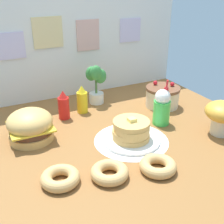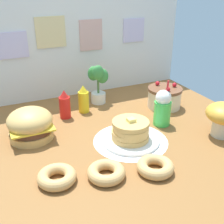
% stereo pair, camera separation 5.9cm
% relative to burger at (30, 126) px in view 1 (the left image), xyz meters
% --- Properties ---
extents(ground_plane, '(2.01, 1.71, 0.02)m').
position_rel_burger_xyz_m(ground_plane, '(0.51, -0.22, -0.11)').
color(ground_plane, brown).
extents(back_wall, '(2.01, 0.04, 0.86)m').
position_rel_burger_xyz_m(back_wall, '(0.51, 0.63, 0.34)').
color(back_wall, silver).
rests_on(back_wall, ground_plane).
extents(doily_mat, '(0.48, 0.48, 0.00)m').
position_rel_burger_xyz_m(doily_mat, '(0.56, -0.31, -0.10)').
color(doily_mat, white).
rests_on(doily_mat, ground_plane).
extents(burger, '(0.29, 0.29, 0.21)m').
position_rel_burger_xyz_m(burger, '(0.00, 0.00, 0.00)').
color(burger, '#DBA859').
rests_on(burger, ground_plane).
extents(pancake_stack, '(0.37, 0.37, 0.16)m').
position_rel_burger_xyz_m(pancake_stack, '(0.56, -0.31, -0.03)').
color(pancake_stack, white).
rests_on(pancake_stack, doily_mat).
extents(layer_cake, '(0.27, 0.27, 0.20)m').
position_rel_burger_xyz_m(layer_cake, '(1.06, 0.06, -0.02)').
color(layer_cake, beige).
rests_on(layer_cake, ground_plane).
extents(ketchup_bottle, '(0.08, 0.08, 0.22)m').
position_rel_burger_xyz_m(ketchup_bottle, '(0.28, 0.20, 0.00)').
color(ketchup_bottle, red).
rests_on(ketchup_bottle, ground_plane).
extents(mustard_bottle, '(0.08, 0.08, 0.22)m').
position_rel_burger_xyz_m(mustard_bottle, '(0.44, 0.24, 0.00)').
color(mustard_bottle, yellow).
rests_on(mustard_bottle, ground_plane).
extents(cream_soda_cup, '(0.12, 0.12, 0.33)m').
position_rel_burger_xyz_m(cream_soda_cup, '(0.88, -0.19, 0.03)').
color(cream_soda_cup, green).
rests_on(cream_soda_cup, ground_plane).
extents(donut_pink_glaze, '(0.20, 0.20, 0.06)m').
position_rel_burger_xyz_m(donut_pink_glaze, '(0.04, -0.50, -0.07)').
color(donut_pink_glaze, tan).
rests_on(donut_pink_glaze, ground_plane).
extents(donut_chocolate, '(0.20, 0.20, 0.06)m').
position_rel_burger_xyz_m(donut_chocolate, '(0.28, -0.57, -0.07)').
color(donut_chocolate, tan).
rests_on(donut_chocolate, ground_plane).
extents(donut_vanilla, '(0.20, 0.20, 0.06)m').
position_rel_burger_xyz_m(donut_vanilla, '(0.54, -0.64, -0.07)').
color(donut_vanilla, tan).
rests_on(donut_vanilla, ground_plane).
extents(potted_plant, '(0.16, 0.13, 0.33)m').
position_rel_burger_xyz_m(potted_plant, '(0.61, 0.35, 0.08)').
color(potted_plant, white).
rests_on(potted_plant, ground_plane).
extents(mushroom_stool, '(0.24, 0.24, 0.23)m').
position_rel_burger_xyz_m(mushroom_stool, '(1.14, -0.49, 0.04)').
color(mushroom_stool, beige).
rests_on(mushroom_stool, ground_plane).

